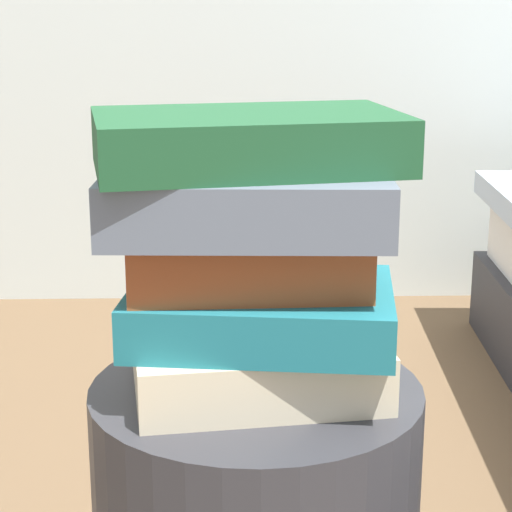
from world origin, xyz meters
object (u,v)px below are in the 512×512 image
at_px(book_rust, 248,257).
at_px(book_slate, 247,201).
at_px(book_cream, 258,362).
at_px(book_teal, 261,312).
at_px(book_forest, 248,141).

distance_m(book_rust, book_slate, 0.06).
xyz_separation_m(book_cream, book_rust, (-0.01, 0.00, 0.11)).
bearing_deg(book_teal, book_cream, 128.27).
height_order(book_rust, book_forest, book_forest).
height_order(book_cream, book_teal, book_teal).
xyz_separation_m(book_teal, book_rust, (-0.01, 0.01, 0.06)).
relative_size(book_teal, book_forest, 0.89).
bearing_deg(book_cream, book_slate, -150.39).
bearing_deg(book_forest, book_cream, -18.83).
distance_m(book_cream, book_slate, 0.18).
relative_size(book_teal, book_rust, 1.13).
bearing_deg(book_slate, book_rust, 85.41).
height_order(book_teal, book_rust, book_rust).
xyz_separation_m(book_cream, book_teal, (0.00, -0.00, 0.06)).
bearing_deg(book_slate, book_teal, 19.24).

